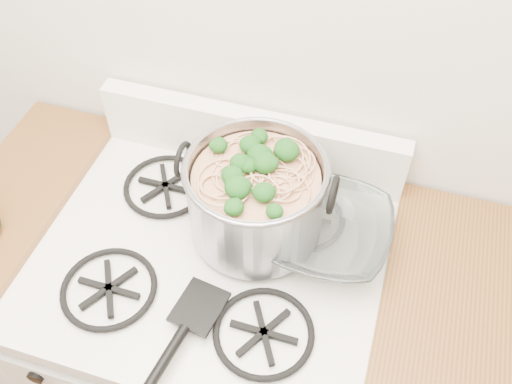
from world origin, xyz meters
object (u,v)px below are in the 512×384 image
stock_pot (256,198)px  glass_bowl (324,237)px  gas_range (220,349)px  spatula (199,305)px

stock_pot → glass_bowl: stock_pot is taller
gas_range → spatula: bearing=-77.2°
gas_range → glass_bowl: bearing=23.2°
gas_range → spatula: size_ratio=2.98×
stock_pot → spatula: size_ratio=1.07×
gas_range → spatula: 0.52m
stock_pot → gas_range: bearing=-129.6°
gas_range → glass_bowl: glass_bowl is taller
stock_pot → spatula: 0.25m
stock_pot → spatula: bearing=-101.5°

